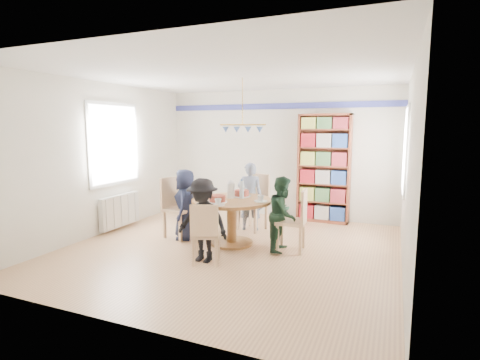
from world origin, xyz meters
The scene contains 14 objects.
ground centered at (0.00, 0.00, 0.00)m, with size 5.00×5.00×0.00m, color tan.
room_shell centered at (-0.26, 0.87, 1.65)m, with size 5.00×5.00×5.00m.
radiator centered at (-2.42, 0.30, 0.35)m, with size 0.12×1.00×0.60m.
dining_table centered at (-0.09, 0.25, 0.56)m, with size 1.30×1.30×0.75m.
chair_left centered at (-1.15, 0.26, 0.58)m, with size 0.55×0.55×1.05m.
chair_right centered at (0.98, 0.31, 0.53)m, with size 0.46×0.46×0.97m.
chair_far centered at (-0.05, 1.27, 0.57)m, with size 0.55×0.55×1.04m.
chair_near centered at (-0.04, -0.74, 0.48)m, with size 0.49×0.49×0.87m.
person_left centered at (-0.94, 0.22, 0.60)m, with size 0.59×0.38×1.21m, color #171C33.
person_right centered at (0.78, 0.25, 0.58)m, with size 0.57×0.44×1.17m, color #193322.
person_far centered at (-0.12, 1.18, 0.63)m, with size 0.46×0.30×1.27m, color gray.
person_near centered at (-0.13, -0.65, 0.60)m, with size 0.78×0.45×1.20m, color black.
bookshelf centered at (1.02, 2.34, 1.07)m, with size 1.04×0.31×2.18m.
tableware centered at (-0.11, 0.28, 0.82)m, with size 1.21×1.21×0.32m.
Camera 1 is at (2.34, -5.21, 1.90)m, focal length 28.00 mm.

